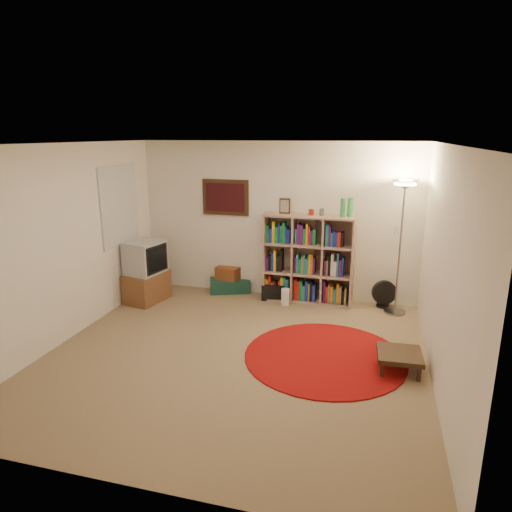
{
  "coord_description": "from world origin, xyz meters",
  "views": [
    {
      "loc": [
        1.54,
        -4.81,
        2.61
      ],
      "look_at": [
        0.1,
        0.6,
        1.1
      ],
      "focal_mm": 32.0,
      "sensor_mm": 36.0,
      "label": 1
    }
  ],
  "objects_px": {
    "tv_stand": "(146,273)",
    "side_table": "(400,355)",
    "floor_fan": "(384,294)",
    "suitcase": "(230,285)",
    "bookshelf": "(307,260)",
    "floor_lamp": "(404,203)"
  },
  "relations": [
    {
      "from": "bookshelf",
      "to": "suitcase",
      "type": "distance_m",
      "value": 1.46
    },
    {
      "from": "floor_lamp",
      "to": "floor_fan",
      "type": "bearing_deg",
      "value": 131.31
    },
    {
      "from": "floor_fan",
      "to": "floor_lamp",
      "type": "bearing_deg",
      "value": -64.2
    },
    {
      "from": "floor_lamp",
      "to": "floor_fan",
      "type": "relative_size",
      "value": 4.63
    },
    {
      "from": "floor_lamp",
      "to": "floor_fan",
      "type": "distance_m",
      "value": 1.46
    },
    {
      "from": "bookshelf",
      "to": "side_table",
      "type": "bearing_deg",
      "value": -53.86
    },
    {
      "from": "suitcase",
      "to": "floor_lamp",
      "type": "bearing_deg",
      "value": -27.54
    },
    {
      "from": "tv_stand",
      "to": "suitcase",
      "type": "xyz_separation_m",
      "value": [
        1.13,
        0.8,
        -0.37
      ]
    },
    {
      "from": "tv_stand",
      "to": "side_table",
      "type": "distance_m",
      "value": 4.05
    },
    {
      "from": "bookshelf",
      "to": "suitcase",
      "type": "height_order",
      "value": "bookshelf"
    },
    {
      "from": "side_table",
      "to": "suitcase",
      "type": "bearing_deg",
      "value": 142.1
    },
    {
      "from": "suitcase",
      "to": "side_table",
      "type": "relative_size",
      "value": 1.52
    },
    {
      "from": "bookshelf",
      "to": "floor_fan",
      "type": "relative_size",
      "value": 3.9
    },
    {
      "from": "floor_lamp",
      "to": "side_table",
      "type": "bearing_deg",
      "value": -90.1
    },
    {
      "from": "bookshelf",
      "to": "suitcase",
      "type": "bearing_deg",
      "value": 175.22
    },
    {
      "from": "tv_stand",
      "to": "side_table",
      "type": "height_order",
      "value": "tv_stand"
    },
    {
      "from": "suitcase",
      "to": "side_table",
      "type": "xyz_separation_m",
      "value": [
        2.7,
        -2.1,
        0.08
      ]
    },
    {
      "from": "suitcase",
      "to": "side_table",
      "type": "bearing_deg",
      "value": -58.82
    },
    {
      "from": "side_table",
      "to": "floor_lamp",
      "type": "bearing_deg",
      "value": 89.9
    },
    {
      "from": "floor_fan",
      "to": "suitcase",
      "type": "bearing_deg",
      "value": 161.67
    },
    {
      "from": "floor_fan",
      "to": "suitcase",
      "type": "xyz_separation_m",
      "value": [
        -2.54,
        0.12,
        -0.11
      ]
    },
    {
      "from": "bookshelf",
      "to": "suitcase",
      "type": "xyz_separation_m",
      "value": [
        -1.34,
        0.14,
        -0.57
      ]
    }
  ]
}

